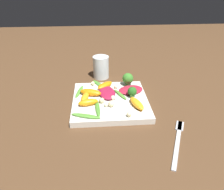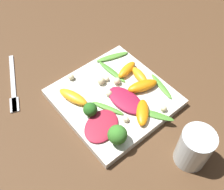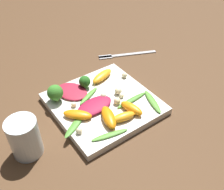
{
  "view_description": "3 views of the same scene",
  "coord_description": "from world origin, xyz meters",
  "views": [
    {
      "loc": [
        -0.04,
        -0.62,
        0.39
      ],
      "look_at": [
        0.01,
        -0.0,
        0.03
      ],
      "focal_mm": 35.0,
      "sensor_mm": 36.0,
      "label": 1
    },
    {
      "loc": [
        0.24,
        0.29,
        0.51
      ],
      "look_at": [
        0.01,
        0.0,
        0.03
      ],
      "focal_mm": 42.0,
      "sensor_mm": 36.0,
      "label": 2
    },
    {
      "loc": [
        -0.42,
        0.27,
        0.47
      ],
      "look_at": [
        -0.01,
        -0.02,
        0.04
      ],
      "focal_mm": 42.0,
      "sensor_mm": 36.0,
      "label": 3
    }
  ],
  "objects": [
    {
      "name": "orange_segment_1",
      "position": [
        -0.01,
        0.08,
        0.03
      ],
      "size": [
        0.07,
        0.07,
        0.02
      ],
      "color": "orange",
      "rests_on": "plate"
    },
    {
      "name": "orange_segment_0",
      "position": [
        -0.06,
        0.03,
        0.03
      ],
      "size": [
        0.08,
        0.05,
        0.02
      ],
      "color": "orange",
      "rests_on": "plate"
    },
    {
      "name": "macadamia_nut_0",
      "position": [
        0.01,
        -0.01,
        0.03
      ],
      "size": [
        0.02,
        0.02,
        0.02
      ],
      "color": "beige",
      "rests_on": "plate"
    },
    {
      "name": "broccoli_floret_0",
      "position": [
        0.07,
        0.01,
        0.04
      ],
      "size": [
        0.03,
        0.03,
        0.04
      ],
      "color": "#7A9E51",
      "rests_on": "plate"
    },
    {
      "name": "arugula_sprig_2",
      "position": [
        0.04,
        0.02,
        0.02
      ],
      "size": [
        0.04,
        0.08,
        0.01
      ],
      "color": "#518E33",
      "rests_on": "plate"
    },
    {
      "name": "plate",
      "position": [
        0.0,
        0.0,
        0.01
      ],
      "size": [
        0.25,
        0.25,
        0.02
      ],
      "color": "silver",
      "rests_on": "ground_plane"
    },
    {
      "name": "drinking_glass",
      "position": [
        -0.02,
        0.21,
        0.05
      ],
      "size": [
        0.06,
        0.06,
        0.09
      ],
      "color": "silver",
      "rests_on": "ground_plane"
    },
    {
      "name": "ground_plane",
      "position": [
        0.0,
        0.0,
        0.0
      ],
      "size": [
        2.4,
        2.4,
        0.0
      ],
      "primitive_type": "plane",
      "color": "#4C331E"
    },
    {
      "name": "macadamia_nut_2",
      "position": [
        0.05,
        -0.11,
        0.03
      ],
      "size": [
        0.02,
        0.02,
        0.02
      ],
      "color": "beige",
      "rests_on": "plate"
    },
    {
      "name": "arugula_sprig_1",
      "position": [
        -0.03,
        0.1,
        0.02
      ],
      "size": [
        0.06,
        0.09,
        0.01
      ],
      "color": "#47842D",
      "rests_on": "plate"
    },
    {
      "name": "broccoli_floret_1",
      "position": [
        0.07,
        0.1,
        0.04
      ],
      "size": [
        0.04,
        0.04,
        0.05
      ],
      "color": "#84AD5B",
      "rests_on": "plate"
    },
    {
      "name": "orange_segment_3",
      "position": [
        -0.07,
        -0.03,
        0.03
      ],
      "size": [
        0.07,
        0.04,
        0.02
      ],
      "color": "orange",
      "rests_on": "plate"
    },
    {
      "name": "macadamia_nut_3",
      "position": [
        -0.02,
        -0.05,
        0.03
      ],
      "size": [
        0.01,
        0.01,
        0.01
      ],
      "color": "beige",
      "rests_on": "plate"
    },
    {
      "name": "fork",
      "position": [
        0.17,
        -0.19,
        0.0
      ],
      "size": [
        0.09,
        0.18,
        0.01
      ],
      "color": "#B2B2B7",
      "rests_on": "ground_plane"
    },
    {
      "name": "arugula_sprig_3",
      "position": [
        -0.04,
        -0.06,
        0.02
      ],
      "size": [
        0.02,
        0.1,
        0.01
      ],
      "color": "#47842D",
      "rests_on": "plate"
    },
    {
      "name": "orange_segment_2",
      "position": [
        0.08,
        -0.05,
        0.03
      ],
      "size": [
        0.05,
        0.08,
        0.02
      ],
      "color": "orange",
      "rests_on": "plate"
    },
    {
      "name": "macadamia_nut_5",
      "position": [
        -0.0,
        -0.05,
        0.03
      ],
      "size": [
        0.02,
        0.02,
        0.02
      ],
      "color": "beige",
      "rests_on": "plate"
    },
    {
      "name": "arugula_sprig_0",
      "position": [
        -0.1,
        0.05,
        0.02
      ],
      "size": [
        0.03,
        0.09,
        0.01
      ],
      "color": "#518E33",
      "rests_on": "plate"
    },
    {
      "name": "radicchio_leaf_0",
      "position": [
        -0.01,
        0.03,
        0.03
      ],
      "size": [
        0.06,
        0.1,
        0.01
      ],
      "color": "maroon",
      "rests_on": "plate"
    },
    {
      "name": "arugula_sprig_4",
      "position": [
        -0.08,
        -0.1,
        0.02
      ],
      "size": [
        0.09,
        0.04,
        0.01
      ],
      "color": "#518E33",
      "rests_on": "plate"
    },
    {
      "name": "macadamia_nut_4",
      "position": [
        -0.03,
        -0.02,
        0.03
      ],
      "size": [
        0.02,
        0.02,
        0.02
      ],
      "color": "beige",
      "rests_on": "plate"
    },
    {
      "name": "macadamia_nut_1",
      "position": [
        0.03,
        0.07,
        0.03
      ],
      "size": [
        0.01,
        0.01,
        0.01
      ],
      "color": "beige",
      "rests_on": "plate"
    },
    {
      "name": "orange_segment_4",
      "position": [
        -0.08,
        0.0,
        0.03
      ],
      "size": [
        0.03,
        0.06,
        0.02
      ],
      "color": "orange",
      "rests_on": "plate"
    },
    {
      "name": "macadamia_nut_6",
      "position": [
        -0.06,
        0.1,
        0.03
      ],
      "size": [
        0.01,
        0.01,
        0.01
      ],
      "color": "beige",
      "rests_on": "plate"
    },
    {
      "name": "radicchio_leaf_1",
      "position": [
        0.08,
        0.05,
        0.02
      ],
      "size": [
        0.11,
        0.09,
        0.01
      ],
      "color": "maroon",
      "rests_on": "plate"
    }
  ]
}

